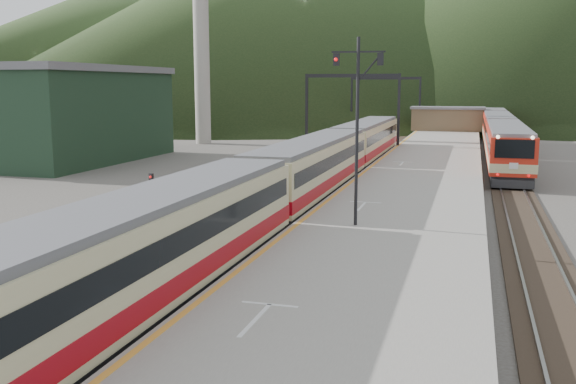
% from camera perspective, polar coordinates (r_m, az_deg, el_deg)
% --- Properties ---
extents(track_main, '(2.60, 200.00, 0.23)m').
position_cam_1_polar(track_main, '(49.90, 5.69, 1.60)').
color(track_main, black).
rests_on(track_main, ground).
extents(track_far, '(2.60, 200.00, 0.23)m').
position_cam_1_polar(track_far, '(51.03, 0.16, 1.82)').
color(track_far, black).
rests_on(track_far, ground).
extents(track_second, '(2.60, 200.00, 0.23)m').
position_cam_1_polar(track_second, '(49.17, 18.99, 1.01)').
color(track_second, black).
rests_on(track_second, ground).
extents(platform, '(8.00, 100.00, 1.00)m').
position_cam_1_polar(platform, '(47.18, 11.96, 1.51)').
color(platform, gray).
rests_on(platform, ground).
extents(gantry_near, '(9.55, 0.25, 8.00)m').
position_cam_1_polar(gantry_near, '(64.72, 5.71, 8.30)').
color(gantry_near, black).
rests_on(gantry_near, ground).
extents(gantry_far, '(9.55, 0.25, 8.00)m').
position_cam_1_polar(gantry_far, '(89.41, 8.65, 8.55)').
color(gantry_far, black).
rests_on(gantry_far, ground).
extents(warehouse, '(14.50, 20.50, 8.60)m').
position_cam_1_polar(warehouse, '(62.69, -20.10, 6.57)').
color(warehouse, black).
rests_on(warehouse, ground).
extents(smokestack, '(1.80, 1.80, 30.00)m').
position_cam_1_polar(smokestack, '(77.52, -7.76, 15.42)').
color(smokestack, '#9E998E').
rests_on(smokestack, ground).
extents(station_shed, '(9.40, 4.40, 3.10)m').
position_cam_1_polar(station_shed, '(86.80, 14.00, 6.36)').
color(station_shed, brown).
rests_on(station_shed, platform).
extents(hill_a, '(180.00, 180.00, 60.00)m').
position_cam_1_polar(hill_a, '(205.86, 2.35, 15.92)').
color(hill_a, '#2A431E').
rests_on(hill_a, ground).
extents(hill_d, '(200.00, 200.00, 55.00)m').
position_cam_1_polar(hill_d, '(280.81, -11.60, 13.50)').
color(hill_d, '#2A431E').
rests_on(hill_d, ground).
extents(main_train, '(2.87, 58.92, 3.50)m').
position_cam_1_polar(main_train, '(37.48, 2.24, 1.98)').
color(main_train, '#BCB582').
rests_on(main_train, track_main).
extents(second_train, '(2.96, 60.63, 3.61)m').
position_cam_1_polar(second_train, '(73.96, 18.17, 5.26)').
color(second_train, red).
rests_on(second_train, track_second).
extents(signal_mast, '(2.20, 0.31, 7.81)m').
position_cam_1_polar(signal_mast, '(26.83, 6.18, 6.97)').
color(signal_mast, black).
rests_on(signal_mast, platform).
extents(short_signal_a, '(0.26, 0.21, 2.27)m').
position_cam_1_polar(short_signal_a, '(22.20, -18.24, -5.10)').
color(short_signal_a, black).
rests_on(short_signal_a, ground).
extents(short_signal_b, '(0.26, 0.22, 2.27)m').
position_cam_1_polar(short_signal_b, '(37.66, -0.98, 1.22)').
color(short_signal_b, black).
rests_on(short_signal_b, ground).
extents(short_signal_c, '(0.26, 0.22, 2.27)m').
position_cam_1_polar(short_signal_c, '(34.68, -12.03, 0.30)').
color(short_signal_c, black).
rests_on(short_signal_c, ground).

